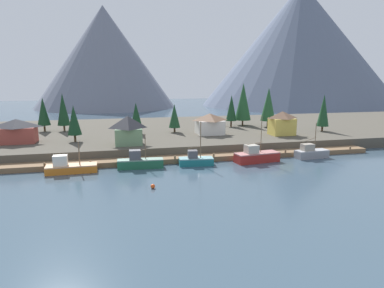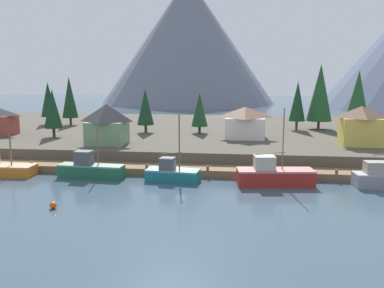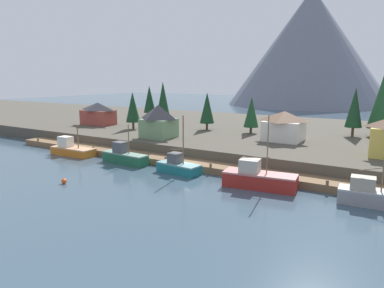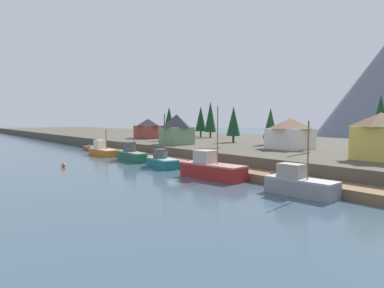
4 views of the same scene
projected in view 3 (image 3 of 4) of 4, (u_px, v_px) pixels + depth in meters
ground_plane at (241, 151)px, 69.12m from camera, size 400.00×400.00×1.00m
dock at (193, 165)px, 53.88m from camera, size 80.00×4.00×1.60m
shoreline_bank at (263, 134)px, 78.82m from camera, size 400.00×56.00×2.50m
mountain_west_peak at (309, 48)px, 177.71m from camera, size 81.01×81.01×57.83m
fishing_boat_orange at (72, 149)px, 62.83m from camera, size 8.84×3.12×5.57m
fishing_boat_green at (124, 156)px, 56.59m from camera, size 8.60×2.74×6.48m
fishing_boat_teal at (178, 166)px, 50.80m from camera, size 6.83×3.29×8.51m
fishing_boat_red at (258, 178)px, 43.93m from camera, size 9.38×4.08×9.30m
fishing_boat_grey at (372, 195)px, 37.84m from camera, size 7.30×3.00×7.49m
house_white at (284, 126)px, 62.80m from camera, size 6.83×6.44×5.34m
house_green at (159, 121)px, 65.86m from camera, size 5.98×5.49×6.23m
house_red at (98, 113)px, 84.36m from camera, size 8.15×5.04×5.36m
conifer_near_left at (207, 108)px, 75.59m from camera, size 3.14×3.14×8.12m
conifer_mid_left at (355, 108)px, 66.68m from camera, size 3.14×3.14×9.43m
conifer_mid_right at (149, 99)px, 96.31m from camera, size 3.33×3.33×9.17m
conifer_back_left at (133, 107)px, 76.55m from camera, size 3.14×3.14×8.24m
conifer_centre at (383, 99)px, 65.87m from camera, size 4.93×4.93×12.79m
conifer_far_left at (251, 112)px, 70.87m from camera, size 3.04×3.04×7.49m
conifer_far_right at (163, 98)px, 93.03m from camera, size 3.33×3.33×10.30m
channel_buoy at (64, 181)px, 45.74m from camera, size 0.70×0.70×0.70m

